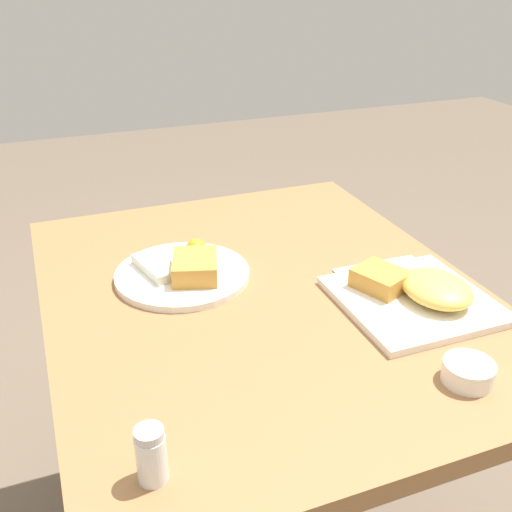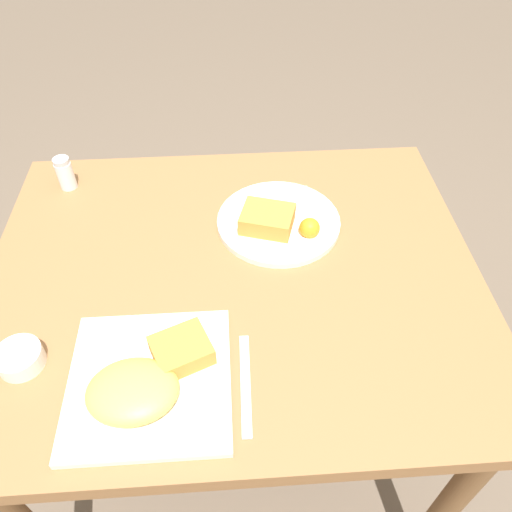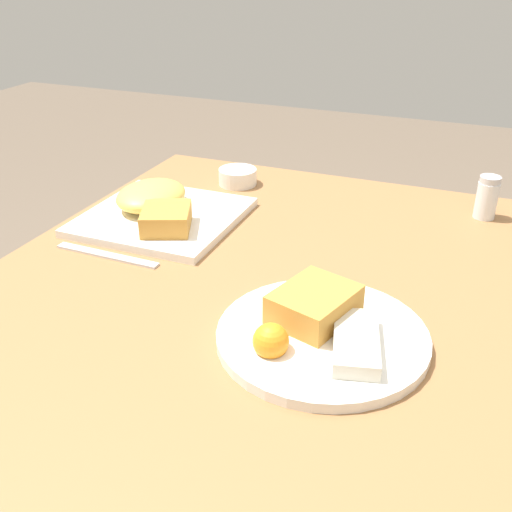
# 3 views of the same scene
# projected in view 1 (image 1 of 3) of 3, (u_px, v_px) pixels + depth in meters

# --- Properties ---
(dining_table) EXTENTS (0.98, 0.81, 0.76)m
(dining_table) POSITION_uv_depth(u_px,v_px,m) (263.00, 331.00, 1.19)
(dining_table) COLOR olive
(dining_table) RESTS_ON ground_plane
(plate_square_near) EXTENTS (0.26, 0.26, 0.06)m
(plate_square_near) POSITION_uv_depth(u_px,v_px,m) (417.00, 293.00, 1.10)
(plate_square_near) COLOR white
(plate_square_near) RESTS_ON dining_table
(plate_oval_far) EXTENTS (0.27, 0.27, 0.05)m
(plate_oval_far) POSITION_uv_depth(u_px,v_px,m) (184.00, 271.00, 1.18)
(plate_oval_far) COLOR white
(plate_oval_far) RESTS_ON dining_table
(sauce_ramekin) EXTENTS (0.08, 0.08, 0.03)m
(sauce_ramekin) POSITION_uv_depth(u_px,v_px,m) (468.00, 372.00, 0.90)
(sauce_ramekin) COLOR white
(sauce_ramekin) RESTS_ON dining_table
(salt_shaker) EXTENTS (0.04, 0.04, 0.08)m
(salt_shaker) POSITION_uv_depth(u_px,v_px,m) (152.00, 458.00, 0.72)
(salt_shaker) COLOR white
(salt_shaker) RESTS_ON dining_table
(butter_knife) EXTENTS (0.02, 0.19, 0.00)m
(butter_knife) POSITION_uv_depth(u_px,v_px,m) (374.00, 264.00, 1.24)
(butter_knife) COLOR silver
(butter_knife) RESTS_ON dining_table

